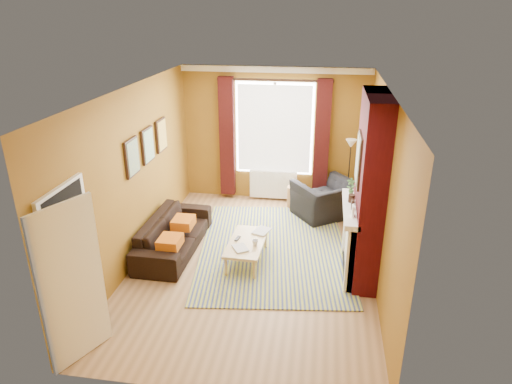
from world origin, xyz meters
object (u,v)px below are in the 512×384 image
(sofa, at_px, (174,234))
(wicker_stool, at_px, (296,197))
(armchair, at_px, (326,200))
(coffee_table, at_px, (247,243))
(floor_lamp, at_px, (350,155))

(sofa, xyz_separation_m, wicker_stool, (1.93, 2.09, -0.07))
(armchair, bearing_deg, sofa, -1.83)
(sofa, bearing_deg, coffee_table, -98.15)
(floor_lamp, bearing_deg, armchair, -134.66)
(coffee_table, xyz_separation_m, wicker_stool, (0.63, 2.30, -0.11))
(sofa, distance_m, wicker_stool, 2.85)
(sofa, bearing_deg, wicker_stool, -41.71)
(wicker_stool, height_order, floor_lamp, floor_lamp)
(coffee_table, bearing_deg, armchair, 59.46)
(sofa, distance_m, floor_lamp, 3.77)
(sofa, height_order, floor_lamp, floor_lamp)
(armchair, height_order, wicker_stool, armchair)
(coffee_table, height_order, wicker_stool, wicker_stool)
(coffee_table, relative_size, floor_lamp, 0.77)
(armchair, xyz_separation_m, coffee_table, (-1.24, -1.94, -0.03))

